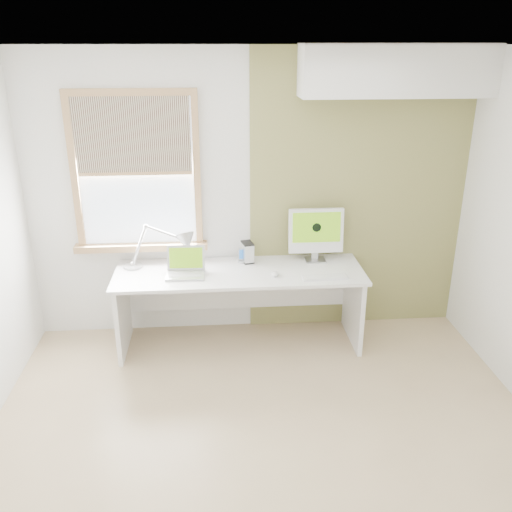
{
  "coord_description": "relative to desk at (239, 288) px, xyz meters",
  "views": [
    {
      "loc": [
        -0.32,
        -3.06,
        2.63
      ],
      "look_at": [
        0.0,
        1.05,
        1.0
      ],
      "focal_mm": 38.35,
      "sensor_mm": 36.0,
      "label": 1
    }
  ],
  "objects": [
    {
      "name": "desk_lamp",
      "position": [
        -0.55,
        0.08,
        0.41
      ],
      "size": [
        0.71,
        0.29,
        0.4
      ],
      "color": "#B2B4B6",
      "rests_on": "desk"
    },
    {
      "name": "accent_wall",
      "position": [
        1.12,
        0.3,
        0.77
      ],
      "size": [
        2.0,
        0.02,
        2.6
      ],
      "primitive_type": "cube",
      "color": "olive",
      "rests_on": "room"
    },
    {
      "name": "room",
      "position": [
        0.12,
        -1.44,
        0.77
      ],
      "size": [
        4.04,
        3.54,
        2.64
      ],
      "color": "tan",
      "rests_on": "ground"
    },
    {
      "name": "mouse",
      "position": [
        0.3,
        -0.18,
        0.21
      ],
      "size": [
        0.07,
        0.11,
        0.03
      ],
      "primitive_type": "ellipsoid",
      "rotation": [
        0.0,
        0.0,
        -0.11
      ],
      "color": "white",
      "rests_on": "desk"
    },
    {
      "name": "window",
      "position": [
        -0.88,
        0.27,
        1.01
      ],
      "size": [
        1.2,
        0.14,
        1.42
      ],
      "color": "tan",
      "rests_on": "room"
    },
    {
      "name": "external_drive",
      "position": [
        0.09,
        0.16,
        0.29
      ],
      "size": [
        0.12,
        0.16,
        0.19
      ],
      "color": "#B2B4B6",
      "rests_on": "desk"
    },
    {
      "name": "soffit",
      "position": [
        1.32,
        0.13,
        1.87
      ],
      "size": [
        1.6,
        0.4,
        0.42
      ],
      "primitive_type": "cube",
      "color": "white",
      "rests_on": "room"
    },
    {
      "name": "keyboard",
      "position": [
        0.73,
        -0.27,
        0.2
      ],
      "size": [
        0.4,
        0.13,
        0.02
      ],
      "color": "white",
      "rests_on": "desk"
    },
    {
      "name": "laptop",
      "position": [
        -0.47,
        -0.08,
        0.25
      ],
      "size": [
        0.34,
        0.28,
        0.23
      ],
      "color": "#B2B4B6",
      "rests_on": "desk"
    },
    {
      "name": "phone_dock",
      "position": [
        0.03,
        0.14,
        0.23
      ],
      "size": [
        0.09,
        0.09,
        0.14
      ],
      "color": "#B2B4B6",
      "rests_on": "desk"
    },
    {
      "name": "desk",
      "position": [
        0.0,
        0.0,
        0.0
      ],
      "size": [
        2.2,
        0.7,
        0.73
      ],
      "color": "white",
      "rests_on": "room"
    },
    {
      "name": "imac",
      "position": [
        0.71,
        0.15,
        0.47
      ],
      "size": [
        0.5,
        0.16,
        0.49
      ],
      "color": "#B2B4B6",
      "rests_on": "desk"
    }
  ]
}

